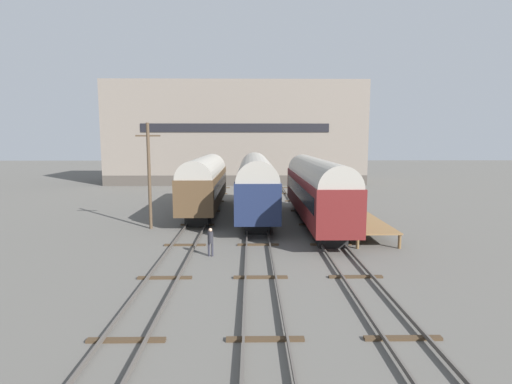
{
  "coord_description": "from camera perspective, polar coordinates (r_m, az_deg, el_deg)",
  "views": [
    {
      "loc": [
        -0.49,
        -27.46,
        6.62
      ],
      "look_at": [
        0.0,
        6.09,
        2.2
      ],
      "focal_mm": 28.0,
      "sensor_mm": 36.0,
      "label": 1
    }
  ],
  "objects": [
    {
      "name": "track_left",
      "position": [
        28.51,
        -9.14,
        -5.72
      ],
      "size": [
        2.6,
        60.0,
        0.26
      ],
      "color": "#4C4742",
      "rests_on": "ground"
    },
    {
      "name": "person_worker",
      "position": [
        22.98,
        -6.52,
        -6.75
      ],
      "size": [
        0.32,
        0.32,
        1.64
      ],
      "color": "#282833",
      "rests_on": "ground"
    },
    {
      "name": "warehouse_building",
      "position": [
        63.17,
        -2.81,
        8.31
      ],
      "size": [
        38.12,
        12.05,
        15.04
      ],
      "color": "#46403A",
      "rests_on": "ground"
    },
    {
      "name": "bench",
      "position": [
        35.37,
        11.94,
        -1.07
      ],
      "size": [
        1.4,
        0.4,
        0.91
      ],
      "color": "brown",
      "rests_on": "station_platform"
    },
    {
      "name": "train_car_brown",
      "position": [
        36.26,
        -7.33,
        1.55
      ],
      "size": [
        2.95,
        15.09,
        5.1
      ],
      "color": "black",
      "rests_on": "ground"
    },
    {
      "name": "utility_pole",
      "position": [
        30.41,
        -15.01,
        2.46
      ],
      "size": [
        1.8,
        0.24,
        7.84
      ],
      "color": "#473828",
      "rests_on": "ground"
    },
    {
      "name": "track_middle",
      "position": [
        28.22,
        0.18,
        -5.76
      ],
      "size": [
        2.6,
        60.0,
        0.26
      ],
      "color": "#4C4742",
      "rests_on": "ground"
    },
    {
      "name": "ground_plane",
      "position": [
        28.25,
        0.18,
        -6.05
      ],
      "size": [
        200.0,
        200.0,
        0.0
      ],
      "primitive_type": "plane",
      "color": "#56544F"
    },
    {
      "name": "station_platform",
      "position": [
        32.12,
        13.32,
        -2.99
      ],
      "size": [
        2.88,
        14.28,
        0.96
      ],
      "color": "brown",
      "rests_on": "ground"
    },
    {
      "name": "track_right",
      "position": [
        28.67,
        9.45,
        -5.66
      ],
      "size": [
        2.6,
        60.0,
        0.26
      ],
      "color": "#4C4742",
      "rests_on": "ground"
    },
    {
      "name": "train_car_maroon",
      "position": [
        31.03,
        8.6,
        0.67
      ],
      "size": [
        2.86,
        17.26,
        5.19
      ],
      "color": "black",
      "rests_on": "ground"
    },
    {
      "name": "train_car_navy",
      "position": [
        34.61,
        -0.02,
        1.46
      ],
      "size": [
        3.14,
        18.15,
        5.26
      ],
      "color": "black",
      "rests_on": "ground"
    }
  ]
}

